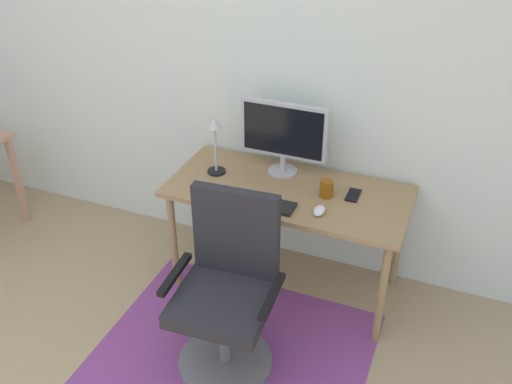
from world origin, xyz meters
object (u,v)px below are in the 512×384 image
Objects in this scene: monitor at (284,133)px; office_chair at (227,300)px; computer_mouse at (319,211)px; coffee_cup at (327,189)px; desk at (288,200)px; desk_lamp at (215,139)px; keyboard at (257,202)px; cell_phone at (353,195)px.

office_chair is at bearing -88.49° from monitor.
monitor reaches higher than computer_mouse.
coffee_cup reaches higher than computer_mouse.
coffee_cup is 0.84m from office_chair.
office_chair is at bearing -112.80° from coffee_cup.
computer_mouse is at bearing -36.14° from desk.
keyboard is at bearing -32.78° from desk_lamp.
monitor is 5.37× the size of coffee_cup.
coffee_cup is 0.70× the size of cell_phone.
keyboard is 3.07× the size of cell_phone.
monitor is 1.22× the size of keyboard.
keyboard reaches higher than cell_phone.
desk is at bearing -2.88° from desk_lamp.
office_chair is (-0.31, -0.53, -0.31)m from computer_mouse.
cell_phone is (0.13, 0.24, -0.01)m from computer_mouse.
office_chair reaches higher than cell_phone.
monitor is at bearing 87.85° from office_chair.
coffee_cup is (-0.01, 0.19, 0.03)m from computer_mouse.
monitor reaches higher than office_chair.
desk is 3.92× the size of desk_lamp.
cell_phone reaches higher than desk.
computer_mouse is 0.10× the size of office_chair.
computer_mouse is (0.34, -0.36, -0.25)m from monitor.
computer_mouse reaches higher than desk.
computer_mouse is at bearing -118.43° from cell_phone.
monitor is 3.76× the size of cell_phone.
computer_mouse is 0.19m from coffee_cup.
keyboard reaches higher than desk.
cell_phone is at bearing 22.01° from coffee_cup.
desk_lamp is (-0.36, 0.23, 0.21)m from keyboard.
coffee_cup is 0.10× the size of office_chair.
keyboard is at bearing -150.39° from cell_phone.
cell_phone is 0.87m from desk_lamp.
keyboard is 0.35m from computer_mouse.
cell_phone is (0.37, 0.07, 0.08)m from desk.
desk is 0.56m from desk_lamp.
monitor reaches higher than keyboard.
coffee_cup is 0.16m from cell_phone.
desk is 2.66× the size of monitor.
coffee_cup is at bearing 94.44° from computer_mouse.
monitor is 1.47× the size of desk_lamp.
cell_phone is at bearing 3.08° from desk_lamp.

